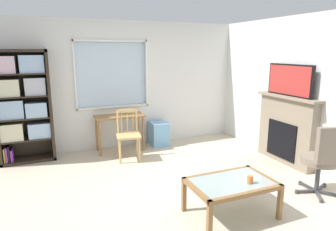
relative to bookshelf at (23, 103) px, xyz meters
name	(u,v)px	position (x,y,z in m)	size (l,w,h in m)	color
ground	(173,196)	(1.87, -2.21, -1.06)	(5.82, 5.90, 0.02)	beige
wall_back_with_window	(126,86)	(1.90, 0.24, 0.17)	(4.82, 0.15, 2.51)	silver
wall_right	(315,94)	(4.34, -2.21, 0.20)	(0.12, 5.10, 2.51)	silver
bookshelf	(23,103)	(0.00, 0.00, 0.00)	(0.90, 0.38, 1.96)	#2D2319
desk_under_window	(119,121)	(1.66, -0.11, -0.46)	(0.94, 0.44, 0.71)	olive
wooden_chair	(128,134)	(1.69, -0.62, -0.59)	(0.48, 0.46, 0.90)	tan
plastic_drawer_unit	(159,133)	(2.49, -0.06, -0.81)	(0.35, 0.40, 0.48)	#72ADDB
fireplace	(286,129)	(4.18, -1.84, -0.46)	(0.26, 1.27, 1.19)	gray
tv	(290,80)	(4.16, -1.84, 0.40)	(0.06, 0.94, 0.53)	black
office_chair	(324,157)	(3.70, -3.00, -0.50)	(0.58, 0.61, 1.00)	#7A6B5B
coffee_table	(231,186)	(2.30, -2.93, -0.68)	(0.99, 0.66, 0.44)	#8C9E99
sippy_cup	(250,179)	(2.47, -3.05, -0.57)	(0.07, 0.07, 0.09)	orange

